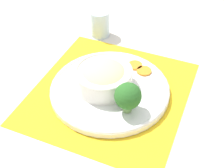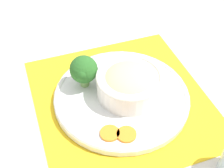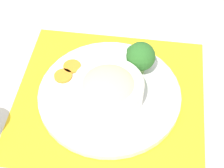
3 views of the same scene
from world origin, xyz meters
The scene contains 7 objects.
ground_plane centered at (0.00, 0.00, 0.00)m, with size 4.00×4.00×0.00m, color beige.
placemat centered at (0.00, 0.00, 0.00)m, with size 0.44×0.42×0.00m.
plate centered at (0.00, 0.00, 0.02)m, with size 0.33×0.33×0.02m.
bowl centered at (0.00, -0.02, 0.05)m, with size 0.16×0.16×0.07m.
broccoli_floret centered at (0.06, 0.07, 0.07)m, with size 0.07×0.07×0.09m.
carrot_slice_near centered at (-0.10, 0.07, 0.02)m, with size 0.04×0.04×0.01m.
carrot_slice_middle centered at (-0.11, 0.03, 0.02)m, with size 0.04×0.04×0.01m.
Camera 3 is at (0.07, -0.53, 0.69)m, focal length 60.00 mm.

